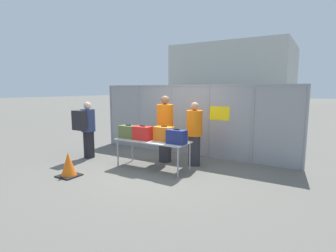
% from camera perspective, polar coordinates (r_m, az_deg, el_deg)
% --- Properties ---
extents(ground_plane, '(120.00, 120.00, 0.00)m').
position_cam_1_polar(ground_plane, '(6.85, -2.25, -9.37)').
color(ground_plane, '#605E56').
extents(fence_section, '(6.53, 0.07, 2.18)m').
position_cam_1_polar(fence_section, '(8.13, 4.64, 1.58)').
color(fence_section, gray).
rests_on(fence_section, ground_plane).
extents(inspection_table, '(1.95, 0.74, 0.75)m').
position_cam_1_polar(inspection_table, '(6.75, -3.38, -3.56)').
color(inspection_table, '#B2B2AD').
rests_on(inspection_table, ground_plane).
extents(suitcase_olive, '(0.51, 0.26, 0.36)m').
position_cam_1_polar(suitcase_olive, '(7.05, -8.60, -1.28)').
color(suitcase_olive, '#566033').
rests_on(suitcase_olive, inspection_table).
extents(suitcase_red, '(0.47, 0.26, 0.38)m').
position_cam_1_polar(suitcase_red, '(6.76, -5.57, -1.57)').
color(suitcase_red, red).
rests_on(suitcase_red, inspection_table).
extents(suitcase_orange, '(0.50, 0.28, 0.38)m').
position_cam_1_polar(suitcase_orange, '(6.63, -0.89, -1.70)').
color(suitcase_orange, orange).
rests_on(suitcase_orange, inspection_table).
extents(suitcase_navy, '(0.48, 0.26, 0.36)m').
position_cam_1_polar(suitcase_navy, '(6.26, 1.89, -2.38)').
color(suitcase_navy, navy).
rests_on(suitcase_navy, inspection_table).
extents(traveler_hooded, '(0.42, 0.64, 1.68)m').
position_cam_1_polar(traveler_hooded, '(8.10, -17.29, -0.31)').
color(traveler_hooded, black).
rests_on(traveler_hooded, ground_plane).
extents(security_worker_near, '(0.46, 0.46, 1.87)m').
position_cam_1_polar(security_worker_near, '(7.34, -0.65, -0.44)').
color(security_worker_near, '#2D2D33').
rests_on(security_worker_near, ground_plane).
extents(security_worker_far, '(0.42, 0.42, 1.71)m').
position_cam_1_polar(security_worker_far, '(7.03, 5.75, -1.54)').
color(security_worker_far, '#2D2D33').
rests_on(security_worker_far, ground_plane).
extents(utility_trailer, '(3.47, 1.99, 0.74)m').
position_cam_1_polar(utility_trailer, '(9.76, 14.89, -1.79)').
color(utility_trailer, '#4C6B47').
rests_on(utility_trailer, ground_plane).
extents(distant_hangar, '(14.03, 11.85, 7.53)m').
position_cam_1_polar(distant_hangar, '(36.91, 14.54, 10.46)').
color(distant_hangar, '#B2B7B2').
rests_on(distant_hangar, ground_plane).
extents(traffic_cone, '(0.46, 0.46, 0.58)m').
position_cam_1_polar(traffic_cone, '(6.66, -20.84, -7.98)').
color(traffic_cone, black).
rests_on(traffic_cone, ground_plane).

